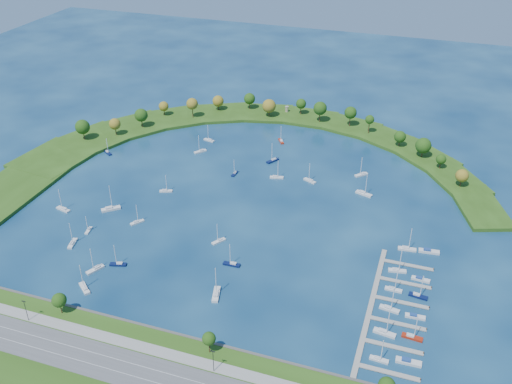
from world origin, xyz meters
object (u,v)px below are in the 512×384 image
(moored_boat_4, at_px, (72,243))
(moored_boat_14, at_px, (200,151))
(moored_boat_13, at_px, (216,294))
(docked_boat_5, at_px, (415,316))
(harbor_tower, at_px, (287,109))
(docked_boat_8, at_px, (397,270))
(docked_boat_4, at_px, (389,308))
(moored_boat_1, at_px, (235,173))
(docked_boat_1, at_px, (408,362))
(moored_boat_18, at_px, (310,180))
(docked_boat_0, at_px, (379,359))
(moored_boat_7, at_px, (137,222))
(moored_boat_20, at_px, (273,160))
(docked_boat_11, at_px, (429,251))
(moored_boat_3, at_px, (118,264))
(docked_boat_7, at_px, (418,295))
(docked_boat_2, at_px, (384,332))
(moored_boat_10, at_px, (111,208))
(moored_boat_0, at_px, (108,152))
(moored_boat_5, at_px, (232,264))
(moored_boat_11, at_px, (281,141))
(moored_boat_6, at_px, (209,140))
(docked_boat_3, at_px, (412,337))
(docked_boat_9, at_px, (420,279))
(moored_boat_8, at_px, (63,209))
(moored_boat_19, at_px, (84,288))
(moored_boat_16, at_px, (277,177))
(moored_boat_21, at_px, (364,193))
(docked_boat_6, at_px, (393,289))
(moored_boat_2, at_px, (219,241))
(dock_system, at_px, (388,310))
(moored_boat_12, at_px, (89,230))
(docked_boat_10, at_px, (407,248))
(moored_boat_9, at_px, (361,174))
(moored_boat_15, at_px, (166,190))

(moored_boat_4, xyz_separation_m, moored_boat_14, (18.90, 109.68, -0.00))
(moored_boat_13, distance_m, docked_boat_5, 82.55)
(harbor_tower, xyz_separation_m, docked_boat_8, (96.96, -154.89, -3.25))
(moored_boat_14, height_order, docked_boat_4, docked_boat_4)
(moored_boat_1, bearing_deg, docked_boat_1, 50.15)
(moored_boat_18, xyz_separation_m, docked_boat_0, (57.27, -121.34, -0.03))
(moored_boat_7, relative_size, moored_boat_14, 0.90)
(moored_boat_20, bearing_deg, docked_boat_11, 88.66)
(moored_boat_3, height_order, docked_boat_7, docked_boat_7)
(docked_boat_11, bearing_deg, docked_boat_2, -107.48)
(moored_boat_10, bearing_deg, moored_boat_4, -133.07)
(moored_boat_20, distance_m, docked_boat_2, 149.87)
(moored_boat_0, distance_m, moored_boat_7, 83.90)
(moored_boat_5, bearing_deg, moored_boat_11, -85.07)
(moored_boat_6, relative_size, docked_boat_3, 0.94)
(docked_boat_4, xyz_separation_m, docked_boat_9, (10.46, 23.68, -0.31))
(docked_boat_1, distance_m, docked_boat_5, 25.31)
(moored_boat_8, relative_size, moored_boat_19, 0.98)
(moored_boat_20, height_order, docked_boat_4, moored_boat_20)
(moored_boat_7, distance_m, moored_boat_16, 85.98)
(moored_boat_19, height_order, docked_boat_4, moored_boat_19)
(moored_boat_8, distance_m, moored_boat_10, 24.90)
(moored_boat_13, relative_size, docked_boat_3, 1.19)
(moored_boat_0, xyz_separation_m, moored_boat_20, (100.72, 23.26, 0.05))
(moored_boat_0, xyz_separation_m, moored_boat_21, (159.82, 2.23, 0.09))
(moored_boat_5, relative_size, docked_boat_6, 1.08)
(moored_boat_0, xyz_separation_m, moored_boat_2, (101.00, -64.67, 0.00))
(dock_system, bearing_deg, docked_boat_1, -67.58)
(dock_system, xyz_separation_m, docked_boat_2, (0.21, -13.80, 0.58))
(docked_boat_0, bearing_deg, moored_boat_12, 169.56)
(moored_boat_3, height_order, moored_boat_19, moored_boat_19)
(moored_boat_10, height_order, docked_boat_7, moored_boat_10)
(moored_boat_13, relative_size, docked_boat_10, 1.14)
(docked_boat_6, bearing_deg, moored_boat_11, 126.91)
(moored_boat_4, relative_size, docked_boat_10, 0.95)
(moored_boat_6, height_order, docked_boat_6, moored_boat_6)
(docked_boat_5, xyz_separation_m, docked_boat_8, (-10.46, 27.52, 0.29))
(moored_boat_21, xyz_separation_m, docked_boat_6, (25.63, -75.33, -0.09))
(moored_boat_20, distance_m, docked_boat_1, 165.72)
(moored_boat_19, bearing_deg, moored_boat_6, -48.90)
(moored_boat_9, xyz_separation_m, moored_boat_18, (-26.67, -16.70, -0.01))
(moored_boat_1, distance_m, docked_boat_4, 133.09)
(moored_boat_3, relative_size, docked_boat_11, 1.14)
(moored_boat_0, bearing_deg, moored_boat_15, 4.69)
(moored_boat_18, bearing_deg, moored_boat_13, 108.66)
(moored_boat_0, height_order, moored_boat_19, moored_boat_19)
(moored_boat_10, bearing_deg, docked_boat_7, -47.31)
(moored_boat_8, bearing_deg, docked_boat_0, 177.60)
(moored_boat_0, bearing_deg, docked_boat_10, 20.81)
(docked_boat_0, relative_size, docked_boat_3, 0.88)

